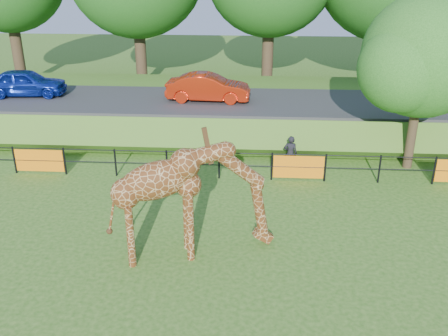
# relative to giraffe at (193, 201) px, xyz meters

# --- Properties ---
(ground) EXTENTS (90.00, 90.00, 0.00)m
(ground) POSITION_rel_giraffe_xyz_m (0.33, -2.77, -1.67)
(ground) COLOR #2C5C17
(ground) RESTS_ON ground
(giraffe) EXTENTS (4.73, 2.15, 3.34)m
(giraffe) POSITION_rel_giraffe_xyz_m (0.00, 0.00, 0.00)
(giraffe) COLOR #5A2E12
(giraffe) RESTS_ON ground
(perimeter_fence) EXTENTS (28.07, 0.10, 1.10)m
(perimeter_fence) POSITION_rel_giraffe_xyz_m (0.33, 5.23, -1.12)
(perimeter_fence) COLOR black
(perimeter_fence) RESTS_ON ground
(embankment) EXTENTS (40.00, 9.00, 1.30)m
(embankment) POSITION_rel_giraffe_xyz_m (0.33, 12.73, -1.02)
(embankment) COLOR #2C5C17
(embankment) RESTS_ON ground
(road) EXTENTS (40.00, 5.00, 0.12)m
(road) POSITION_rel_giraffe_xyz_m (0.33, 11.23, -0.31)
(road) COLOR #2A2B2D
(road) RESTS_ON embankment
(car_blue) EXTENTS (4.02, 1.91, 1.33)m
(car_blue) POSITION_rel_giraffe_xyz_m (-9.75, 11.48, 0.41)
(car_blue) COLOR #1530AB
(car_blue) RESTS_ON road
(car_red) EXTENTS (4.03, 1.57, 1.31)m
(car_red) POSITION_rel_giraffe_xyz_m (-0.62, 11.12, 0.40)
(car_red) COLOR #B9250D
(car_red) RESTS_ON road
(visitor) EXTENTS (0.55, 0.38, 1.45)m
(visitor) POSITION_rel_giraffe_xyz_m (3.07, 6.15, -0.95)
(visitor) COLOR black
(visitor) RESTS_ON ground
(tree_east) EXTENTS (5.40, 4.71, 6.76)m
(tree_east) POSITION_rel_giraffe_xyz_m (7.93, 6.86, 2.61)
(tree_east) COLOR black
(tree_east) RESTS_ON ground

